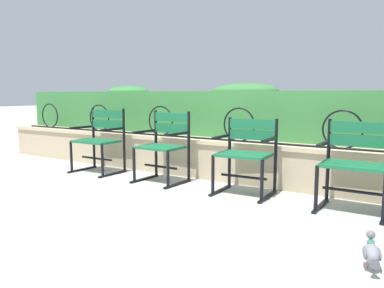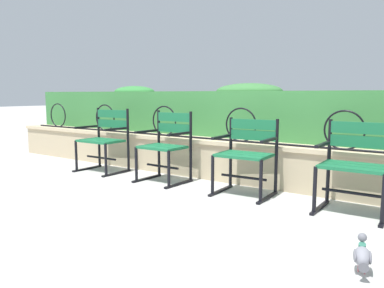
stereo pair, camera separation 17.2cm
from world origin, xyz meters
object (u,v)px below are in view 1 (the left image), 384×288
(park_chair_leftmost, at_px, (100,138))
(park_chair_centre_left, at_px, (164,145))
(park_chair_centre_right, at_px, (246,153))
(pigeon_near_chairs, at_px, (372,253))
(park_chair_rightmost, at_px, (356,162))

(park_chair_leftmost, bearing_deg, park_chair_centre_left, 0.02)
(park_chair_leftmost, height_order, park_chair_centre_right, park_chair_leftmost)
(park_chair_leftmost, bearing_deg, park_chair_centre_right, 0.57)
(park_chair_leftmost, distance_m, pigeon_near_chairs, 3.90)
(park_chair_centre_left, distance_m, pigeon_near_chairs, 2.87)
(park_chair_leftmost, relative_size, pigeon_near_chairs, 3.08)
(park_chair_leftmost, relative_size, park_chair_centre_left, 1.01)
(park_chair_leftmost, xyz_separation_m, park_chair_centre_right, (2.23, 0.02, -0.02))
(park_chair_centre_left, bearing_deg, park_chair_rightmost, 0.13)
(park_chair_rightmost, bearing_deg, park_chair_centre_left, -179.87)
(park_chair_centre_left, height_order, park_chair_rightmost, park_chair_centre_left)
(park_chair_rightmost, height_order, pigeon_near_chairs, park_chair_rightmost)
(park_chair_rightmost, bearing_deg, pigeon_near_chairs, -75.44)
(pigeon_near_chairs, bearing_deg, park_chair_centre_left, 153.69)
(park_chair_rightmost, bearing_deg, park_chair_centre_right, 179.13)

